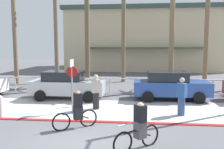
{
  "coord_description": "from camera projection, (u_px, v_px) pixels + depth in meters",
  "views": [
    {
      "loc": [
        1.71,
        -7.52,
        3.16
      ],
      "look_at": [
        0.38,
        6.0,
        1.58
      ],
      "focal_mm": 38.5,
      "sensor_mm": 36.0,
      "label": 1
    }
  ],
  "objects": [
    {
      "name": "sidewalk_strip",
      "position": [
        101.0,
        109.0,
        12.12
      ],
      "size": [
        44.0,
        4.0,
        0.02
      ],
      "primitive_type": "cube",
      "color": "beige",
      "rests_on": "ground"
    },
    {
      "name": "curb_paint",
      "position": [
        94.0,
        121.0,
        10.14
      ],
      "size": [
        44.0,
        0.24,
        0.03
      ],
      "primitive_type": "cube",
      "color": "maroon",
      "rests_on": "ground"
    },
    {
      "name": "stop_sign_bike_lane",
      "position": [
        72.0,
        78.0,
        11.43
      ],
      "size": [
        0.52,
        0.56,
        2.56
      ],
      "color": "gray",
      "rests_on": "ground"
    },
    {
      "name": "car_blue_2",
      "position": [
        170.0,
        85.0,
        14.24
      ],
      "size": [
        4.4,
        2.02,
        1.69
      ],
      "color": "#284793",
      "rests_on": "ground"
    },
    {
      "name": "pedestrian_0",
      "position": [
        182.0,
        98.0,
        10.98
      ],
      "size": [
        0.47,
        0.45,
        1.76
      ],
      "color": "#384C7A",
      "rests_on": "ground"
    },
    {
      "name": "cyclist_black_0",
      "position": [
        139.0,
        127.0,
        7.37
      ],
      "size": [
        1.43,
        1.22,
        1.5
      ],
      "color": "black",
      "rests_on": "ground"
    },
    {
      "name": "palm_tree_1",
      "position": [
        56.0,
        3.0,
        20.56
      ],
      "size": [
        3.27,
        3.59,
        9.13
      ],
      "color": "#756047",
      "rests_on": "ground"
    },
    {
      "name": "palm_tree_3",
      "position": [
        123.0,
        2.0,
        20.9
      ],
      "size": [
        3.01,
        3.13,
        9.85
      ],
      "color": "#756047",
      "rests_on": "ground"
    },
    {
      "name": "palm_tree_2",
      "position": [
        87.0,
        11.0,
        17.89
      ],
      "size": [
        3.1,
        2.95,
        7.71
      ],
      "color": "brown",
      "rests_on": "ground"
    },
    {
      "name": "car_silver_1",
      "position": [
        67.0,
        85.0,
        14.53
      ],
      "size": [
        4.4,
        2.02,
        1.69
      ],
      "color": "#B2B7BC",
      "rests_on": "ground"
    },
    {
      "name": "rail_fence",
      "position": [
        110.0,
        81.0,
        16.27
      ],
      "size": [
        27.03,
        0.08,
        1.04
      ],
      "color": "white",
      "rests_on": "ground"
    },
    {
      "name": "palm_tree_5",
      "position": [
        207.0,
        13.0,
        18.75
      ],
      "size": [
        3.32,
        2.74,
        7.71
      ],
      "color": "#846B4C",
      "rests_on": "ground"
    },
    {
      "name": "palm_tree_0",
      "position": [
        13.0,
        2.0,
        19.71
      ],
      "size": [
        3.28,
        3.52,
        9.05
      ],
      "color": "#756047",
      "rests_on": "ground"
    },
    {
      "name": "bollard_3",
      "position": [
        1.0,
        106.0,
        10.73
      ],
      "size": [
        0.2,
        0.2,
        1.0
      ],
      "color": "white",
      "rests_on": "ground"
    },
    {
      "name": "pedestrian_1",
      "position": [
        96.0,
        93.0,
        12.09
      ],
      "size": [
        0.47,
        0.42,
        1.77
      ],
      "color": "#232326",
      "rests_on": "ground"
    },
    {
      "name": "cyclist_blue_1",
      "position": [
        77.0,
        111.0,
        9.28
      ],
      "size": [
        1.56,
        1.04,
        1.5
      ],
      "color": "black",
      "rests_on": "ground"
    },
    {
      "name": "building_backdrop",
      "position": [
        143.0,
        40.0,
        34.77
      ],
      "size": [
        20.6,
        13.14,
        8.21
      ],
      "color": "beige",
      "rests_on": "ground"
    },
    {
      "name": "ground_plane",
      "position": [
        112.0,
        89.0,
        17.85
      ],
      "size": [
        80.0,
        80.0,
        0.0
      ],
      "primitive_type": "plane",
      "color": "#5B5B60"
    }
  ]
}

